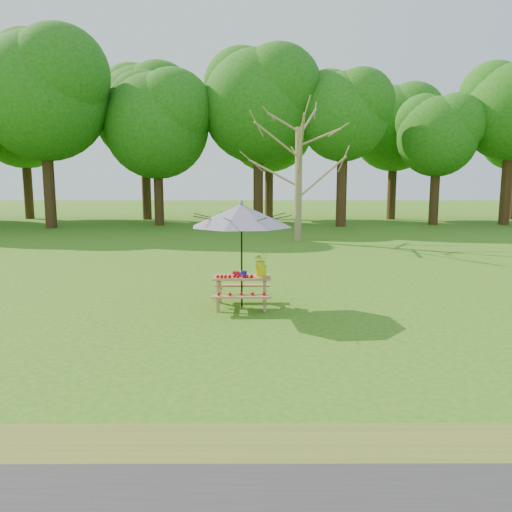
{
  "coord_description": "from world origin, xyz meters",
  "views": [
    {
      "loc": [
        3.17,
        -7.37,
        2.67
      ],
      "look_at": [
        3.21,
        2.92,
        1.1
      ],
      "focal_mm": 35.0,
      "sensor_mm": 36.0,
      "label": 1
    }
  ],
  "objects_px": {
    "bare_tree": "(300,78)",
    "picnic_table": "(242,292)",
    "flower_bucket": "(261,263)",
    "patio_umbrella": "(241,215)"
  },
  "relations": [
    {
      "from": "bare_tree",
      "to": "picnic_table",
      "type": "height_order",
      "value": "bare_tree"
    },
    {
      "from": "bare_tree",
      "to": "flower_bucket",
      "type": "xyz_separation_m",
      "value": [
        -1.77,
        -11.47,
        -5.97
      ]
    },
    {
      "from": "picnic_table",
      "to": "patio_umbrella",
      "type": "height_order",
      "value": "patio_umbrella"
    },
    {
      "from": "bare_tree",
      "to": "flower_bucket",
      "type": "height_order",
      "value": "bare_tree"
    },
    {
      "from": "picnic_table",
      "to": "flower_bucket",
      "type": "relative_size",
      "value": 2.57
    },
    {
      "from": "picnic_table",
      "to": "flower_bucket",
      "type": "xyz_separation_m",
      "value": [
        0.41,
        0.04,
        0.62
      ]
    },
    {
      "from": "bare_tree",
      "to": "patio_umbrella",
      "type": "height_order",
      "value": "bare_tree"
    },
    {
      "from": "patio_umbrella",
      "to": "flower_bucket",
      "type": "height_order",
      "value": "patio_umbrella"
    },
    {
      "from": "bare_tree",
      "to": "picnic_table",
      "type": "bearing_deg",
      "value": -100.71
    },
    {
      "from": "picnic_table",
      "to": "patio_umbrella",
      "type": "distance_m",
      "value": 1.62
    }
  ]
}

